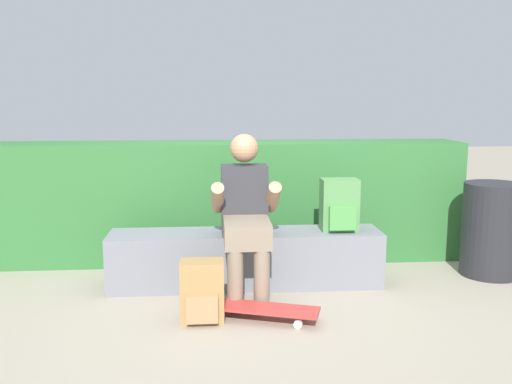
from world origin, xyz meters
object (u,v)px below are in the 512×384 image
object	(u,v)px
bench_main	(246,258)
person_skater	(246,211)
skateboard_near_person	(258,309)
trash_bin	(492,229)
backpack_on_ground	(202,292)
backpack_on_bench	(339,206)

from	to	relation	value
bench_main	person_skater	world-z (taller)	person_skater
skateboard_near_person	trash_bin	xyz separation A→B (m)	(1.97, 0.80, 0.30)
bench_main	backpack_on_ground	size ratio (longest dim) A/B	5.18
bench_main	skateboard_near_person	distance (m)	0.71
bench_main	backpack_on_ground	bearing A→B (deg)	-115.05
backpack_on_bench	backpack_on_ground	size ratio (longest dim) A/B	1.00
skateboard_near_person	backpack_on_ground	distance (m)	0.38
bench_main	person_skater	xyz separation A→B (m)	(-0.01, -0.20, 0.41)
backpack_on_bench	trash_bin	size ratio (longest dim) A/B	0.53
backpack_on_ground	trash_bin	size ratio (longest dim) A/B	0.53
bench_main	trash_bin	world-z (taller)	trash_bin
trash_bin	person_skater	bearing A→B (deg)	-171.39
bench_main	person_skater	size ratio (longest dim) A/B	1.77
backpack_on_bench	trash_bin	xyz separation A→B (m)	(1.28, 0.11, -0.24)
person_skater	trash_bin	world-z (taller)	person_skater
backpack_on_bench	trash_bin	world-z (taller)	backpack_on_bench
backpack_on_ground	bench_main	bearing A→B (deg)	64.95
backpack_on_bench	skateboard_near_person	bearing A→B (deg)	-134.72
skateboard_near_person	trash_bin	distance (m)	2.15
backpack_on_bench	trash_bin	bearing A→B (deg)	4.92
backpack_on_bench	trash_bin	distance (m)	1.31
skateboard_near_person	trash_bin	size ratio (longest dim) A/B	1.09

